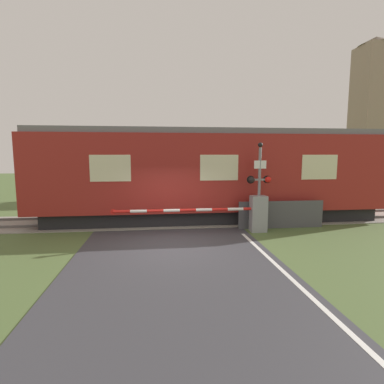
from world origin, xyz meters
TOP-DOWN VIEW (x-y plane):
  - ground_plane at (0.00, 0.00)m, footprint 80.00×80.00m
  - track_bed at (0.00, 3.67)m, footprint 36.00×3.20m
  - train at (1.99, 3.66)m, footprint 15.36×2.99m
  - crossing_barrier at (2.94, 1.35)m, footprint 5.82×0.44m
  - signal_post at (3.43, 1.51)m, footprint 0.95×0.26m
  - distant_building at (19.80, 17.40)m, footprint 3.16×3.16m
  - roadside_fence at (4.46, 1.77)m, footprint 3.50×0.06m

SIDE VIEW (x-z plane):
  - ground_plane at x=0.00m, z-range 0.00..0.00m
  - track_bed at x=0.00m, z-range -0.04..0.09m
  - roadside_fence at x=4.46m, z-range 0.00..1.10m
  - crossing_barrier at x=2.94m, z-range 0.03..1.42m
  - signal_post at x=3.43m, z-range 0.23..3.63m
  - train at x=1.99m, z-range 0.05..4.06m
  - distant_building at x=19.80m, z-range 0.08..13.80m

